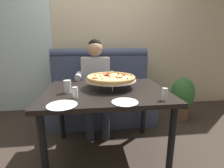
{
  "coord_description": "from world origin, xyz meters",
  "views": [
    {
      "loc": [
        -0.13,
        -1.58,
        1.23
      ],
      "look_at": [
        0.06,
        -0.03,
        0.83
      ],
      "focal_mm": 26.04,
      "sensor_mm": 36.0,
      "label": 1
    }
  ],
  "objects_px": {
    "diner_main": "(96,80)",
    "plate_near_left": "(62,104)",
    "dining_table": "(106,98)",
    "shaker_oregano": "(164,95)",
    "booth_bench": "(101,95)",
    "plate_near_right": "(125,101)",
    "shaker_parmesan": "(75,93)",
    "patio_chair": "(49,73)",
    "pizza": "(111,78)",
    "potted_plant": "(182,97)",
    "drinking_glass": "(68,87)"
  },
  "relations": [
    {
      "from": "shaker_parmesan",
      "to": "plate_near_left",
      "type": "xyz_separation_m",
      "value": [
        -0.08,
        -0.17,
        -0.03
      ]
    },
    {
      "from": "diner_main",
      "to": "plate_near_right",
      "type": "xyz_separation_m",
      "value": [
        0.21,
        -1.04,
        0.06
      ]
    },
    {
      "from": "pizza",
      "to": "booth_bench",
      "type": "bearing_deg",
      "value": 93.98
    },
    {
      "from": "shaker_parmesan",
      "to": "drinking_glass",
      "type": "relative_size",
      "value": 0.8
    },
    {
      "from": "booth_bench",
      "to": "drinking_glass",
      "type": "distance_m",
      "value": 1.13
    },
    {
      "from": "dining_table",
      "to": "diner_main",
      "type": "relative_size",
      "value": 0.96
    },
    {
      "from": "plate_near_right",
      "to": "drinking_glass",
      "type": "bearing_deg",
      "value": 146.88
    },
    {
      "from": "drinking_glass",
      "to": "plate_near_right",
      "type": "bearing_deg",
      "value": -33.12
    },
    {
      "from": "shaker_oregano",
      "to": "drinking_glass",
      "type": "distance_m",
      "value": 0.89
    },
    {
      "from": "potted_plant",
      "to": "shaker_parmesan",
      "type": "bearing_deg",
      "value": -149.06
    },
    {
      "from": "shaker_oregano",
      "to": "diner_main",
      "type": "bearing_deg",
      "value": 118.04
    },
    {
      "from": "pizza",
      "to": "shaker_parmesan",
      "type": "bearing_deg",
      "value": -138.54
    },
    {
      "from": "booth_bench",
      "to": "plate_near_left",
      "type": "xyz_separation_m",
      "value": [
        -0.37,
        -1.32,
        0.37
      ]
    },
    {
      "from": "shaker_oregano",
      "to": "potted_plant",
      "type": "height_order",
      "value": "shaker_oregano"
    },
    {
      "from": "dining_table",
      "to": "potted_plant",
      "type": "xyz_separation_m",
      "value": [
        1.27,
        0.72,
        -0.28
      ]
    },
    {
      "from": "dining_table",
      "to": "plate_near_left",
      "type": "bearing_deg",
      "value": -133.98
    },
    {
      "from": "plate_near_left",
      "to": "drinking_glass",
      "type": "distance_m",
      "value": 0.33
    },
    {
      "from": "patio_chair",
      "to": "shaker_oregano",
      "type": "bearing_deg",
      "value": -59.2
    },
    {
      "from": "booth_bench",
      "to": "shaker_parmesan",
      "type": "distance_m",
      "value": 1.25
    },
    {
      "from": "plate_near_right",
      "to": "diner_main",
      "type": "bearing_deg",
      "value": 101.32
    },
    {
      "from": "booth_bench",
      "to": "shaker_oregano",
      "type": "xyz_separation_m",
      "value": [
        0.46,
        -1.29,
        0.4
      ]
    },
    {
      "from": "potted_plant",
      "to": "booth_bench",
      "type": "bearing_deg",
      "value": 170.36
    },
    {
      "from": "plate_near_right",
      "to": "drinking_glass",
      "type": "xyz_separation_m",
      "value": [
        -0.49,
        0.32,
        0.04
      ]
    },
    {
      "from": "pizza",
      "to": "potted_plant",
      "type": "height_order",
      "value": "pizza"
    },
    {
      "from": "dining_table",
      "to": "drinking_glass",
      "type": "bearing_deg",
      "value": -171.64
    },
    {
      "from": "dining_table",
      "to": "pizza",
      "type": "bearing_deg",
      "value": 55.96
    },
    {
      "from": "drinking_glass",
      "to": "shaker_parmesan",
      "type": "bearing_deg",
      "value": -62.09
    },
    {
      "from": "shaker_parmesan",
      "to": "diner_main",
      "type": "bearing_deg",
      "value": 77.39
    },
    {
      "from": "pizza",
      "to": "potted_plant",
      "type": "distance_m",
      "value": 1.45
    },
    {
      "from": "plate_near_right",
      "to": "plate_near_left",
      "type": "bearing_deg",
      "value": -179.05
    },
    {
      "from": "dining_table",
      "to": "potted_plant",
      "type": "relative_size",
      "value": 1.75
    },
    {
      "from": "shaker_parmesan",
      "to": "shaker_oregano",
      "type": "distance_m",
      "value": 0.76
    },
    {
      "from": "diner_main",
      "to": "plate_near_left",
      "type": "height_order",
      "value": "diner_main"
    },
    {
      "from": "diner_main",
      "to": "shaker_parmesan",
      "type": "relative_size",
      "value": 12.95
    },
    {
      "from": "dining_table",
      "to": "diner_main",
      "type": "xyz_separation_m",
      "value": [
        -0.09,
        0.67,
        0.04
      ]
    },
    {
      "from": "plate_near_left",
      "to": "diner_main",
      "type": "bearing_deg",
      "value": 74.97
    },
    {
      "from": "diner_main",
      "to": "plate_near_right",
      "type": "height_order",
      "value": "diner_main"
    },
    {
      "from": "pizza",
      "to": "shaker_parmesan",
      "type": "height_order",
      "value": "pizza"
    },
    {
      "from": "booth_bench",
      "to": "plate_near_right",
      "type": "relative_size",
      "value": 7.47
    },
    {
      "from": "booth_bench",
      "to": "patio_chair",
      "type": "bearing_deg",
      "value": 129.25
    },
    {
      "from": "shaker_parmesan",
      "to": "patio_chair",
      "type": "xyz_separation_m",
      "value": [
        -0.87,
        2.57,
        -0.28
      ]
    },
    {
      "from": "booth_bench",
      "to": "shaker_oregano",
      "type": "distance_m",
      "value": 1.43
    },
    {
      "from": "patio_chair",
      "to": "pizza",
      "type": "bearing_deg",
      "value": -61.73
    },
    {
      "from": "plate_near_right",
      "to": "patio_chair",
      "type": "distance_m",
      "value": 3.02
    },
    {
      "from": "pizza",
      "to": "plate_near_left",
      "type": "height_order",
      "value": "pizza"
    },
    {
      "from": "booth_bench",
      "to": "drinking_glass",
      "type": "xyz_separation_m",
      "value": [
        -0.37,
        -0.99,
        0.41
      ]
    },
    {
      "from": "plate_near_left",
      "to": "patio_chair",
      "type": "height_order",
      "value": "patio_chair"
    },
    {
      "from": "booth_bench",
      "to": "pizza",
      "type": "relative_size",
      "value": 3.03
    },
    {
      "from": "plate_near_left",
      "to": "shaker_parmesan",
      "type": "bearing_deg",
      "value": 63.12
    },
    {
      "from": "drinking_glass",
      "to": "patio_chair",
      "type": "xyz_separation_m",
      "value": [
        -0.79,
        2.41,
        -0.29
      ]
    }
  ]
}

